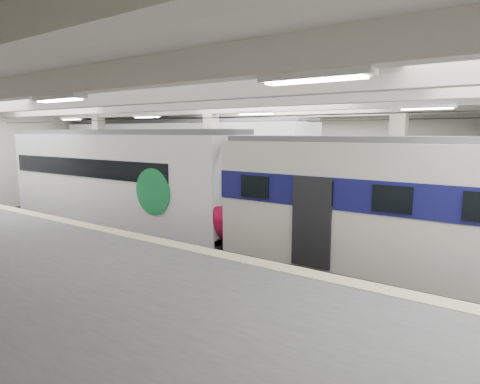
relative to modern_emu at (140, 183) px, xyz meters
The scene contains 4 objects.
station_hall 4.81m from the modern_emu, 21.79° to the right, with size 36.00×24.00×5.75m.
modern_emu is the anchor object (origin of this frame).
older_rer 11.26m from the modern_emu, ahead, with size 12.25×2.71×4.10m.
far_train 6.22m from the modern_emu, 117.60° to the left, with size 15.51×3.83×4.85m.
Camera 1 is at (8.32, -11.11, 4.20)m, focal length 30.00 mm.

